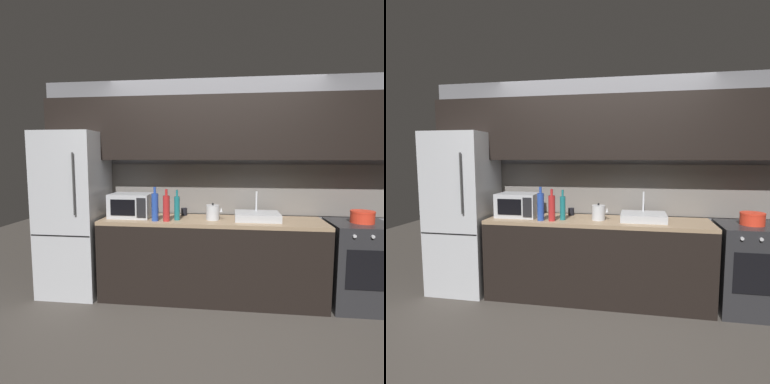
{
  "view_description": "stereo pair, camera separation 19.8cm",
  "coord_description": "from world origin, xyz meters",
  "views": [
    {
      "loc": [
        0.21,
        -2.51,
        1.57
      ],
      "look_at": [
        -0.21,
        0.9,
        1.2
      ],
      "focal_mm": 29.34,
      "sensor_mm": 36.0,
      "label": 1
    },
    {
      "loc": [
        0.41,
        -2.48,
        1.57
      ],
      "look_at": [
        -0.21,
        0.9,
        1.2
      ],
      "focal_mm": 29.34,
      "sensor_mm": 36.0,
      "label": 2
    }
  ],
  "objects": [
    {
      "name": "oven_range",
      "position": [
        1.56,
        0.9,
        0.45
      ],
      "size": [
        0.6,
        0.62,
        0.9
      ],
      "color": "#232326",
      "rests_on": "ground"
    },
    {
      "name": "sink_basin",
      "position": [
        0.5,
        0.93,
        0.94
      ],
      "size": [
        0.48,
        0.38,
        0.3
      ],
      "color": "#ADAFB5",
      "rests_on": "counter_run"
    },
    {
      "name": "back_wall",
      "position": [
        0.0,
        1.2,
        1.55
      ],
      "size": [
        4.17,
        0.44,
        2.5
      ],
      "color": "slate",
      "rests_on": "ground"
    },
    {
      "name": "kettle",
      "position": [
        0.02,
        0.87,
        0.98
      ],
      "size": [
        0.18,
        0.15,
        0.19
      ],
      "color": "#B7BABF",
      "rests_on": "counter_run"
    },
    {
      "name": "wine_bottle_blue",
      "position": [
        -0.59,
        0.73,
        1.05
      ],
      "size": [
        0.08,
        0.08,
        0.37
      ],
      "color": "#234299",
      "rests_on": "counter_run"
    },
    {
      "name": "wine_bottle_teal",
      "position": [
        -0.37,
        0.81,
        1.04
      ],
      "size": [
        0.06,
        0.06,
        0.33
      ],
      "color": "#19666B",
      "rests_on": "counter_run"
    },
    {
      "name": "refrigerator",
      "position": [
        -1.6,
        0.9,
        0.93
      ],
      "size": [
        0.68,
        0.69,
        1.86
      ],
      "color": "#ADAFB5",
      "rests_on": "ground"
    },
    {
      "name": "mug_dark",
      "position": [
        -0.33,
        1.1,
        0.94
      ],
      "size": [
        0.07,
        0.07,
        0.09
      ],
      "primitive_type": "cylinder",
      "color": "black",
      "rests_on": "counter_run"
    },
    {
      "name": "ground_plane",
      "position": [
        0.0,
        0.0,
        0.0
      ],
      "size": [
        10.0,
        10.0,
        0.0
      ],
      "primitive_type": "plane",
      "color": "#3D3833"
    },
    {
      "name": "counter_run",
      "position": [
        0.0,
        0.9,
        0.45
      ],
      "size": [
        2.43,
        0.6,
        0.9
      ],
      "color": "black",
      "rests_on": "ground"
    },
    {
      "name": "wine_bottle_red",
      "position": [
        -0.47,
        0.73,
        1.04
      ],
      "size": [
        0.07,
        0.07,
        0.34
      ],
      "color": "#A82323",
      "rests_on": "counter_run"
    },
    {
      "name": "cooking_pot",
      "position": [
        1.57,
        0.9,
        0.96
      ],
      "size": [
        0.24,
        0.24,
        0.13
      ],
      "color": "red",
      "rests_on": "oven_range"
    },
    {
      "name": "microwave",
      "position": [
        -0.92,
        0.92,
        1.04
      ],
      "size": [
        0.46,
        0.35,
        0.27
      ],
      "color": "#A8AAAF",
      "rests_on": "counter_run"
    }
  ]
}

